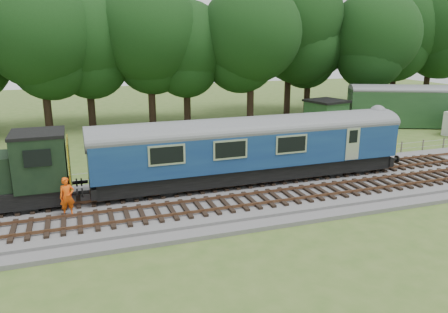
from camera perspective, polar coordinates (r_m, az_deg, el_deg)
name	(u,v)px	position (r m, az deg, el deg)	size (l,w,h in m)	color
ground	(216,200)	(23.61, -1.01, -5.73)	(120.00, 120.00, 0.00)	#3D5B21
ballast	(216,197)	(23.55, -1.01, -5.33)	(70.00, 7.00, 0.35)	#4C4C4F
track_north	(209,185)	(24.72, -2.03, -3.73)	(67.20, 2.40, 0.21)	black
track_south	(226,203)	(22.05, 0.28, -6.14)	(67.20, 2.40, 0.21)	black
fence	(194,176)	(27.68, -3.91, -2.56)	(64.00, 0.12, 1.00)	#6B6054
tree_line	(148,125)	(44.31, -9.92, 4.04)	(70.00, 8.00, 18.00)	black
dmu_railcar	(252,144)	(24.96, 3.64, 1.67)	(18.05, 2.86, 3.88)	black
worker	(67,197)	(21.74, -19.81, -4.95)	(0.68, 0.45, 1.87)	#EE4F0C
parked_coach	(432,104)	(46.94, 25.53, 6.19)	(15.40, 8.87, 4.00)	#1C3D1E
shed	(326,114)	(43.27, 13.18, 5.46)	(4.05, 4.05, 2.72)	#1C3D1E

